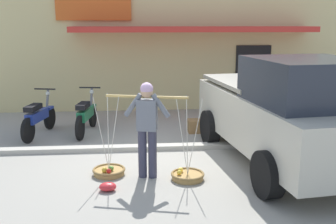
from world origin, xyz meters
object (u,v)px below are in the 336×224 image
(plastic_litter_bag, at_px, (108,187))
(wooden_crate, at_px, (197,126))
(fruit_vendor, at_px, (147,124))
(motorcycle_second_in_row, at_px, (86,115))
(motorcycle_nearest_shop, at_px, (38,118))
(fruit_basket_left_side, at_px, (109,171))
(parked_truck, at_px, (285,112))
(fruit_basket_right_side, at_px, (187,175))

(plastic_litter_bag, distance_m, wooden_crate, 3.94)
(plastic_litter_bag, bearing_deg, fruit_vendor, 38.97)
(motorcycle_second_in_row, distance_m, wooden_crate, 2.76)
(motorcycle_nearest_shop, height_order, wooden_crate, motorcycle_nearest_shop)
(fruit_basket_left_side, height_order, wooden_crate, fruit_basket_left_side)
(motorcycle_nearest_shop, bearing_deg, parked_truck, -25.32)
(fruit_basket_left_side, xyz_separation_m, plastic_litter_bag, (0.02, -0.70, -0.01))
(fruit_basket_left_side, xyz_separation_m, fruit_basket_right_side, (1.38, -0.32, -0.00))
(parked_truck, distance_m, wooden_crate, 2.88)
(fruit_basket_left_side, relative_size, motorcycle_nearest_shop, 0.81)
(plastic_litter_bag, bearing_deg, motorcycle_nearest_shop, 118.70)
(fruit_vendor, relative_size, fruit_basket_left_side, 1.17)
(parked_truck, bearing_deg, plastic_litter_bag, -163.67)
(motorcycle_second_in_row, relative_size, plastic_litter_bag, 6.48)
(fruit_basket_left_side, bearing_deg, plastic_litter_bag, -88.11)
(fruit_basket_left_side, height_order, parked_truck, parked_truck)
(fruit_basket_right_side, relative_size, motorcycle_second_in_row, 0.80)
(motorcycle_nearest_shop, xyz_separation_m, motorcycle_second_in_row, (1.12, 0.13, 0.00))
(motorcycle_second_in_row, xyz_separation_m, plastic_litter_bag, (0.74, -3.52, -0.38))
(fruit_basket_right_side, height_order, parked_truck, parked_truck)
(fruit_basket_right_side, bearing_deg, fruit_basket_left_side, 166.80)
(motorcycle_nearest_shop, distance_m, motorcycle_second_in_row, 1.13)
(fruit_vendor, height_order, motorcycle_nearest_shop, fruit_vendor)
(motorcycle_nearest_shop, xyz_separation_m, wooden_crate, (3.86, -0.00, -0.29))
(fruit_vendor, bearing_deg, parked_truck, 9.13)
(fruit_basket_right_side, distance_m, plastic_litter_bag, 1.41)
(motorcycle_nearest_shop, relative_size, motorcycle_second_in_row, 0.99)
(fruit_basket_right_side, distance_m, motorcycle_nearest_shop, 4.42)
(fruit_basket_left_side, distance_m, wooden_crate, 3.36)
(parked_truck, relative_size, wooden_crate, 11.12)
(fruit_basket_left_side, relative_size, plastic_litter_bag, 5.18)
(fruit_basket_right_side, xyz_separation_m, plastic_litter_bag, (-1.36, -0.38, -0.01))
(motorcycle_second_in_row, bearing_deg, fruit_vendor, -64.71)
(plastic_litter_bag, bearing_deg, wooden_crate, 59.45)
(fruit_vendor, height_order, wooden_crate, fruit_vendor)
(motorcycle_second_in_row, bearing_deg, fruit_basket_left_side, -75.77)
(parked_truck, xyz_separation_m, plastic_litter_bag, (-3.28, -0.96, -0.96))
(fruit_basket_left_side, bearing_deg, wooden_crate, 53.01)
(fruit_basket_left_side, xyz_separation_m, wooden_crate, (2.02, 2.69, 0.08))
(fruit_vendor, xyz_separation_m, fruit_basket_right_side, (0.69, -0.16, -0.90))
(fruit_basket_left_side, distance_m, motorcycle_nearest_shop, 3.28)
(motorcycle_second_in_row, bearing_deg, wooden_crate, -2.80)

